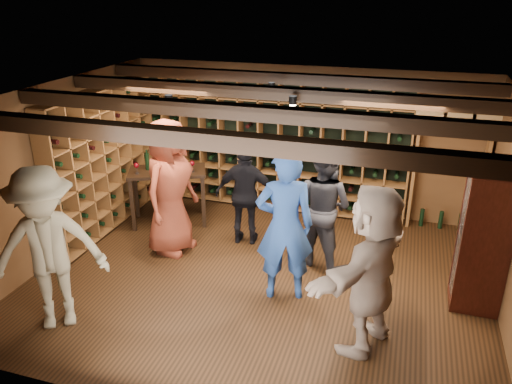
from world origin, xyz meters
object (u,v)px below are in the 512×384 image
(guest_woman_black, at_px, (246,195))
(tasting_table, at_px, (167,177))
(display_cabinet, at_px, (482,244))
(guest_khaki, at_px, (48,250))
(man_grey_suit, at_px, (323,207))
(man_blue_shirt, at_px, (285,226))
(guest_red_floral, at_px, (170,187))
(guest_beige, at_px, (371,269))

(guest_woman_black, xyz_separation_m, tasting_table, (-1.45, 0.29, 0.02))
(display_cabinet, relative_size, guest_woman_black, 1.10)
(guest_khaki, bearing_deg, man_grey_suit, 6.03)
(display_cabinet, height_order, guest_woman_black, display_cabinet)
(guest_woman_black, height_order, tasting_table, guest_woman_black)
(tasting_table, bearing_deg, guest_khaki, -114.15)
(man_blue_shirt, xyz_separation_m, guest_red_floral, (-1.89, 0.68, 0.03))
(man_blue_shirt, height_order, guest_khaki, man_blue_shirt)
(man_blue_shirt, height_order, guest_beige, man_blue_shirt)
(display_cabinet, bearing_deg, guest_khaki, -158.66)
(man_grey_suit, relative_size, guest_khaki, 0.90)
(display_cabinet, relative_size, man_blue_shirt, 0.89)
(display_cabinet, relative_size, man_grey_suit, 0.99)
(man_blue_shirt, distance_m, tasting_table, 2.80)
(display_cabinet, distance_m, tasting_table, 4.78)
(man_grey_suit, relative_size, guest_woman_black, 1.11)
(man_blue_shirt, bearing_deg, guest_red_floral, -37.20)
(guest_red_floral, xyz_separation_m, tasting_table, (-0.47, 0.83, -0.19))
(man_grey_suit, xyz_separation_m, guest_khaki, (-2.70, -2.28, 0.10))
(display_cabinet, relative_size, guest_beige, 0.92)
(guest_beige, bearing_deg, man_grey_suit, -131.07)
(man_grey_suit, bearing_deg, display_cabinet, -167.97)
(man_blue_shirt, height_order, guest_woman_black, man_blue_shirt)
(man_blue_shirt, relative_size, guest_red_floral, 0.98)
(display_cabinet, height_order, tasting_table, display_cabinet)
(guest_red_floral, bearing_deg, guest_khaki, 176.23)
(man_grey_suit, relative_size, tasting_table, 1.28)
(man_blue_shirt, xyz_separation_m, guest_woman_black, (-0.90, 1.22, -0.19))
(guest_beige, distance_m, tasting_table, 4.07)
(guest_red_floral, distance_m, tasting_table, 0.97)
(display_cabinet, bearing_deg, tasting_table, 167.68)
(man_grey_suit, bearing_deg, guest_woman_black, 11.65)
(display_cabinet, height_order, guest_khaki, guest_khaki)
(guest_woman_black, distance_m, guest_khaki, 2.97)
(guest_woman_black, bearing_deg, display_cabinet, 159.74)
(guest_khaki, bearing_deg, tasting_table, 55.14)
(man_grey_suit, height_order, tasting_table, man_grey_suit)
(man_blue_shirt, relative_size, tasting_table, 1.43)
(display_cabinet, distance_m, guest_woman_black, 3.30)
(guest_woman_black, height_order, guest_khaki, guest_khaki)
(tasting_table, bearing_deg, man_grey_suit, -35.52)
(guest_woman_black, distance_m, guest_beige, 2.74)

